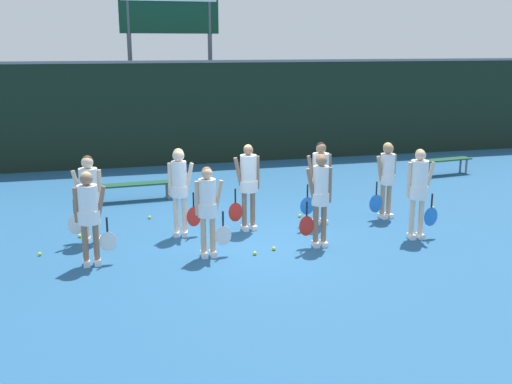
{
  "coord_description": "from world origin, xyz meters",
  "views": [
    {
      "loc": [
        -2.88,
        -10.71,
        3.69
      ],
      "look_at": [
        -0.05,
        0.06,
        0.93
      ],
      "focal_mm": 42.0,
      "sensor_mm": 36.0,
      "label": 1
    }
  ],
  "objects": [
    {
      "name": "tennis_ball_8",
      "position": [
        -3.39,
        0.96,
        0.04
      ],
      "size": [
        0.07,
        0.07,
        0.07
      ],
      "primitive_type": "sphere",
      "color": "#CCE033",
      "rests_on": "ground_plane"
    },
    {
      "name": "player_4",
      "position": [
        -3.15,
        0.66,
        1.0
      ],
      "size": [
        0.68,
        0.4,
        1.68
      ],
      "rotation": [
        0.0,
        0.0,
        -0.16
      ],
      "color": "beige",
      "rests_on": "ground_plane"
    },
    {
      "name": "scoreboard",
      "position": [
        -0.53,
        8.99,
        4.04
      ],
      "size": [
        3.13,
        0.15,
        5.24
      ],
      "color": "#515156",
      "rests_on": "ground_plane"
    },
    {
      "name": "tennis_ball_1",
      "position": [
        -4.06,
        0.07,
        0.03
      ],
      "size": [
        0.07,
        0.07,
        0.07
      ],
      "primitive_type": "sphere",
      "color": "#CCE033",
      "rests_on": "ground_plane"
    },
    {
      "name": "ground_plane",
      "position": [
        0.0,
        0.0,
        0.0
      ],
      "size": [
        140.0,
        140.0,
        0.0
      ],
      "primitive_type": "plane",
      "color": "#235684"
    },
    {
      "name": "player_0",
      "position": [
        -3.14,
        -0.62,
        0.96
      ],
      "size": [
        0.67,
        0.38,
        1.63
      ],
      "rotation": [
        0.0,
        0.0,
        0.06
      ],
      "color": "#8C664C",
      "rests_on": "ground_plane"
    },
    {
      "name": "bench_far",
      "position": [
        6.74,
        4.33,
        0.39
      ],
      "size": [
        1.65,
        0.55,
        0.46
      ],
      "rotation": [
        0.0,
        0.0,
        0.12
      ],
      "color": "#19472D",
      "rests_on": "ground_plane"
    },
    {
      "name": "player_7",
      "position": [
        1.49,
        0.68,
        1.03
      ],
      "size": [
        0.68,
        0.39,
        1.74
      ],
      "rotation": [
        0.0,
        0.0,
        0.06
      ],
      "color": "#8C664C",
      "rests_on": "ground_plane"
    },
    {
      "name": "player_2",
      "position": [
        0.98,
        -0.68,
        1.02
      ],
      "size": [
        0.62,
        0.33,
        1.75
      ],
      "rotation": [
        0.0,
        0.0,
        -0.07
      ],
      "color": "#8C664C",
      "rests_on": "ground_plane"
    },
    {
      "name": "tennis_ball_0",
      "position": [
        0.4,
        2.03,
        0.03
      ],
      "size": [
        0.07,
        0.07,
        0.07
      ],
      "primitive_type": "sphere",
      "color": "#CCE033",
      "rests_on": "ground_plane"
    },
    {
      "name": "tennis_ball_4",
      "position": [
        -1.95,
        1.93,
        0.03
      ],
      "size": [
        0.07,
        0.07,
        0.07
      ],
      "primitive_type": "sphere",
      "color": "#CCE033",
      "rests_on": "ground_plane"
    },
    {
      "name": "fence_windscreen",
      "position": [
        0.0,
        7.76,
        1.62
      ],
      "size": [
        60.0,
        0.08,
        3.21
      ],
      "color": "black",
      "rests_on": "ground_plane"
    },
    {
      "name": "player_8",
      "position": [
        3.04,
        0.72,
        0.98
      ],
      "size": [
        0.64,
        0.36,
        1.66
      ],
      "rotation": [
        0.0,
        0.0,
        0.2
      ],
      "color": "tan",
      "rests_on": "ground_plane"
    },
    {
      "name": "tennis_ball_7",
      "position": [
        1.25,
        1.21,
        0.04
      ],
      "size": [
        0.07,
        0.07,
        0.07
      ],
      "primitive_type": "sphere",
      "color": "#CCE033",
      "rests_on": "ground_plane"
    },
    {
      "name": "tennis_ball_2",
      "position": [
        0.09,
        -0.72,
        0.04
      ],
      "size": [
        0.07,
        0.07,
        0.07
      ],
      "primitive_type": "sphere",
      "color": "#CCE033",
      "rests_on": "ground_plane"
    },
    {
      "name": "player_6",
      "position": [
        -0.06,
        0.65,
        1.03
      ],
      "size": [
        0.66,
        0.38,
        1.76
      ],
      "rotation": [
        0.0,
        0.0,
        0.09
      ],
      "color": "#8C664C",
      "rests_on": "ground_plane"
    },
    {
      "name": "bench_courtside",
      "position": [
        -2.24,
        3.61,
        0.37
      ],
      "size": [
        2.2,
        0.47,
        0.42
      ],
      "rotation": [
        0.0,
        0.0,
        0.05
      ],
      "color": "#19472D",
      "rests_on": "ground_plane"
    },
    {
      "name": "player_5",
      "position": [
        -1.44,
        0.6,
        1.04
      ],
      "size": [
        0.61,
        0.34,
        1.74
      ],
      "rotation": [
        0.0,
        0.0,
        -0.17
      ],
      "color": "beige",
      "rests_on": "ground_plane"
    },
    {
      "name": "tennis_ball_6",
      "position": [
        -0.32,
        -0.87,
        0.03
      ],
      "size": [
        0.07,
        0.07,
        0.07
      ],
      "primitive_type": "sphere",
      "color": "#CCE033",
      "rests_on": "ground_plane"
    },
    {
      "name": "player_3",
      "position": [
        2.98,
        -0.72,
        1.04
      ],
      "size": [
        0.67,
        0.39,
        1.76
      ],
      "rotation": [
        0.0,
        0.0,
        -0.09
      ],
      "color": "beige",
      "rests_on": "ground_plane"
    },
    {
      "name": "player_1",
      "position": [
        -1.12,
        -0.71,
        0.94
      ],
      "size": [
        0.63,
        0.34,
        1.63
      ],
      "rotation": [
        0.0,
        0.0,
        -0.03
      ],
      "color": "tan",
      "rests_on": "ground_plane"
    },
    {
      "name": "tennis_ball_3",
      "position": [
        4.43,
        1.07,
        0.03
      ],
      "size": [
        0.07,
        0.07,
        0.07
      ],
      "primitive_type": "sphere",
      "color": "#CCE033",
      "rests_on": "ground_plane"
    }
  ]
}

